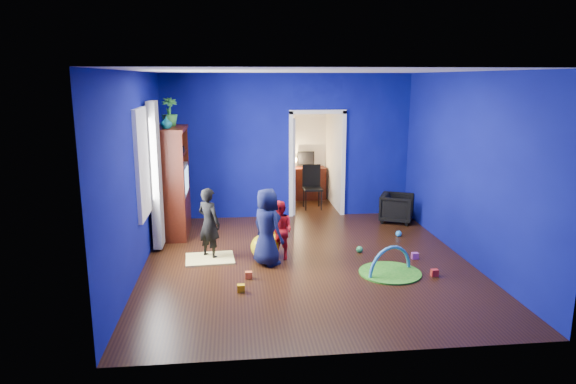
{
  "coord_description": "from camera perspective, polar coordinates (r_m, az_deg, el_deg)",
  "views": [
    {
      "loc": [
        -1.11,
        -7.49,
        2.8
      ],
      "look_at": [
        -0.25,
        0.4,
        1.03
      ],
      "focal_mm": 32.0,
      "sensor_mm": 36.0,
      "label": 1
    }
  ],
  "objects": [
    {
      "name": "toy_1",
      "position": [
        9.51,
        12.2,
        -4.53
      ],
      "size": [
        0.11,
        0.11,
        0.11
      ],
      "primitive_type": "sphere",
      "color": "#2894E3",
      "rests_on": "floor"
    },
    {
      "name": "wall_right",
      "position": [
        8.42,
        19.29,
        2.61
      ],
      "size": [
        0.02,
        5.5,
        2.9
      ],
      "primitive_type": "cube",
      "color": "#090D6C",
      "rests_on": "floor"
    },
    {
      "name": "wall_back",
      "position": [
        10.39,
        -0.01,
        5.08
      ],
      "size": [
        5.0,
        0.02,
        2.9
      ],
      "primitive_type": "cube",
      "color": "#090D6C",
      "rests_on": "floor"
    },
    {
      "name": "crt_tv",
      "position": [
        9.42,
        -12.6,
        1.34
      ],
      "size": [
        0.46,
        0.7,
        0.54
      ],
      "primitive_type": "cube",
      "color": "silver",
      "rests_on": "tv_armoire"
    },
    {
      "name": "toy_arch",
      "position": [
        7.75,
        11.26,
        -8.73
      ],
      "size": [
        0.75,
        0.41,
        0.81
      ],
      "primitive_type": "torus",
      "rotation": [
        1.57,
        0.0,
        0.46
      ],
      "color": "#3F8CD8",
      "rests_on": "floor"
    },
    {
      "name": "toy_3",
      "position": [
        8.55,
        7.95,
        -6.31
      ],
      "size": [
        0.11,
        0.11,
        0.11
      ],
      "primitive_type": "sphere",
      "color": "green",
      "rests_on": "floor"
    },
    {
      "name": "yellow_blanket",
      "position": [
        8.25,
        -8.67,
        -7.34
      ],
      "size": [
        0.79,
        0.65,
        0.03
      ],
      "primitive_type": "cube",
      "rotation": [
        0.0,
        0.0,
        0.07
      ],
      "color": "#F2E07A",
      "rests_on": "floor"
    },
    {
      "name": "book_shelf",
      "position": [
        12.01,
        2.03,
        8.82
      ],
      "size": [
        0.88,
        0.24,
        0.04
      ],
      "primitive_type": "cube",
      "color": "white",
      "rests_on": "study_desk"
    },
    {
      "name": "toy_4",
      "position": [
        8.42,
        13.91,
        -6.9
      ],
      "size": [
        0.1,
        0.08,
        0.1
      ],
      "primitive_type": "cube",
      "color": "#B945AF",
      "rests_on": "floor"
    },
    {
      "name": "armchair",
      "position": [
        10.4,
        11.99,
        -1.74
      ],
      "size": [
        0.82,
        0.81,
        0.57
      ],
      "primitive_type": "imported",
      "rotation": [
        0.0,
        0.0,
        1.15
      ],
      "color": "black",
      "rests_on": "floor"
    },
    {
      "name": "child_black",
      "position": [
        8.18,
        -8.77,
        -3.45
      ],
      "size": [
        0.49,
        0.48,
        1.14
      ],
      "primitive_type": "imported",
      "rotation": [
        0.0,
        0.0,
        2.44
      ],
      "color": "black",
      "rests_on": "floor"
    },
    {
      "name": "toy_0",
      "position": [
        7.8,
        15.97,
        -8.62
      ],
      "size": [
        0.1,
        0.08,
        0.1
      ],
      "primitive_type": "cube",
      "color": "red",
      "rests_on": "floor"
    },
    {
      "name": "toy_2",
      "position": [
        7.02,
        -5.24,
        -10.6
      ],
      "size": [
        0.1,
        0.08,
        0.1
      ],
      "primitive_type": "cube",
      "color": "yellow",
      "rests_on": "floor"
    },
    {
      "name": "child_navy",
      "position": [
        7.79,
        -2.34,
        -3.91
      ],
      "size": [
        0.65,
        0.69,
        1.19
      ],
      "primitive_type": "imported",
      "rotation": [
        0.0,
        0.0,
        2.2
      ],
      "color": "#10113D",
      "rests_on": "floor"
    },
    {
      "name": "wall_left",
      "position": [
        7.74,
        -16.45,
        1.98
      ],
      "size": [
        0.02,
        5.5,
        2.9
      ],
      "primitive_type": "cube",
      "color": "#090D6C",
      "rests_on": "floor"
    },
    {
      "name": "doorway",
      "position": [
        10.53,
        3.24,
        2.96
      ],
      "size": [
        1.16,
        0.1,
        2.1
      ],
      "primitive_type": "cube",
      "color": "white",
      "rests_on": "floor"
    },
    {
      "name": "kid_chair",
      "position": [
        8.31,
        -2.05,
        -5.33
      ],
      "size": [
        0.33,
        0.33,
        0.5
      ],
      "primitive_type": "cube",
      "rotation": [
        0.0,
        0.0,
        0.21
      ],
      "color": "yellow",
      "rests_on": "floor"
    },
    {
      "name": "ceiling",
      "position": [
        7.57,
        2.29,
        13.29
      ],
      "size": [
        5.0,
        5.5,
        0.01
      ],
      "primitive_type": "cube",
      "color": "white",
      "rests_on": "wall_back"
    },
    {
      "name": "vase",
      "position": [
        8.99,
        -13.38,
        7.5
      ],
      "size": [
        0.22,
        0.22,
        0.21
      ],
      "primitive_type": "imported",
      "rotation": [
        0.0,
        0.0,
        0.11
      ],
      "color": "#0D6168",
      "rests_on": "tv_armoire"
    },
    {
      "name": "potted_plant",
      "position": [
        9.49,
        -13.05,
        8.67
      ],
      "size": [
        0.36,
        0.36,
        0.5
      ],
      "primitive_type": "imported",
      "rotation": [
        0.0,
        0.0,
        0.32
      ],
      "color": "green",
      "rests_on": "tv_armoire"
    },
    {
      "name": "study_desk",
      "position": [
        12.12,
        2.05,
        1.0
      ],
      "size": [
        0.88,
        0.44,
        0.75
      ],
      "primitive_type": "cube",
      "color": "#3D140A",
      "rests_on": "floor"
    },
    {
      "name": "toddler_red",
      "position": [
        8.07,
        -0.89,
        -4.27
      ],
      "size": [
        0.57,
        0.57,
        0.93
      ],
      "primitive_type": "imported",
      "rotation": [
        0.0,
        0.0,
        -0.81
      ],
      "color": "red",
      "rests_on": "floor"
    },
    {
      "name": "curtain",
      "position": [
        8.63,
        -14.5,
        1.79
      ],
      "size": [
        0.14,
        0.42,
        2.4
      ],
      "primitive_type": "cube",
      "color": "slate",
      "rests_on": "floor"
    },
    {
      "name": "window_left",
      "position": [
        8.06,
        -15.97,
        3.13
      ],
      "size": [
        0.03,
        0.95,
        1.55
      ],
      "primitive_type": "cube",
      "color": "white",
      "rests_on": "wall_left"
    },
    {
      "name": "desk_lamp",
      "position": [
        12.04,
        0.7,
        3.62
      ],
      "size": [
        0.14,
        0.14,
        0.14
      ],
      "primitive_type": "sphere",
      "color": "#FFD88C",
      "rests_on": "study_desk"
    },
    {
      "name": "toy_5",
      "position": [
        7.44,
        -4.39,
        -9.19
      ],
      "size": [
        0.1,
        0.08,
        0.1
      ],
      "primitive_type": "cube",
      "color": "orange",
      "rests_on": "floor"
    },
    {
      "name": "hopper_ball",
      "position": [
        8.15,
        -2.78,
        -6.1
      ],
      "size": [
        0.4,
        0.4,
        0.4
      ],
      "primitive_type": "sphere",
      "color": "yellow",
      "rests_on": "floor"
    },
    {
      "name": "floor",
      "position": [
        8.08,
        2.11,
        -7.76
      ],
      "size": [
        5.0,
        5.5,
        0.01
      ],
      "primitive_type": "cube",
      "color": "black",
      "rests_on": "ground"
    },
    {
      "name": "alcove",
      "position": [
        11.35,
        2.54,
        4.69
      ],
      "size": [
        1.0,
        1.75,
        2.5
      ],
      "primitive_type": null,
      "color": "silver",
      "rests_on": "floor"
    },
    {
      "name": "play_mat",
      "position": [
        7.76,
        11.26,
        -8.78
      ],
      "size": [
        0.91,
        0.91,
        0.02
      ],
      "primitive_type": "cylinder",
      "color": "green",
      "rests_on": "floor"
    },
    {
      "name": "folding_chair",
      "position": [
        11.17,
        2.75,
        0.44
      ],
      "size": [
        0.4,
        0.4,
        0.92
      ],
      "primitive_type": "cube",
      "color": "black",
      "rests_on": "floor"
    },
    {
      "name": "desk_monitor",
      "position": [
        12.14,
        1.99,
        3.77
      ],
      "size": [
        0.4,
        0.05,
        0.32
      ],
      "primitive_type": "cube",
      "color": "black",
      "rests_on": "study_desk"
    },
    {
      "name": "wall_front",
      "position": [
        5.05,
        6.71,
        -3.06
      ],
      "size": [
        5.0,
        0.02,
        2.9
      ],
      "primitive_type": "cube",
      "color": "#090D6C",
      "rests_on": "floor"
    },
    {
      "name": "tv_armoire",
      "position": [
        9.43,
        -12.83,
        1.1
      ],
      "size": [
        0.58,
        1.14,
        1.96
      ],
      "primitive_type": "cube",
      "color": "#40120A",
      "rests_on": "floor"
    }
  ]
}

